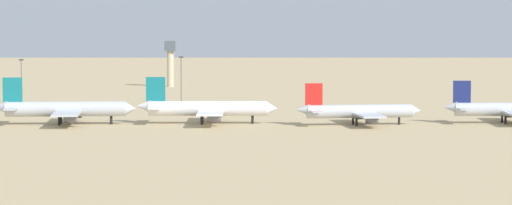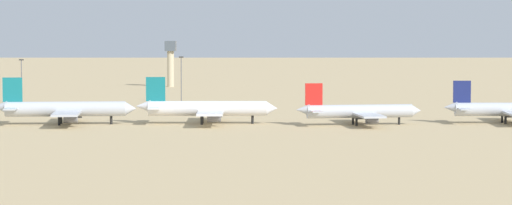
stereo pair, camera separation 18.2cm
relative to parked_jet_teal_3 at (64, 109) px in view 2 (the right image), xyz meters
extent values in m
plane|color=tan|center=(44.20, -1.46, -4.74)|extent=(4000.00, 4000.00, 0.00)
pyramid|color=gray|center=(-2.49, 1017.77, 48.45)|extent=(303.70, 216.73, 106.38)
cylinder|color=silver|center=(0.44, 0.04, 0.04)|extent=(36.70, 7.79, 4.56)
cone|color=silver|center=(20.17, 1.81, 0.04)|extent=(3.79, 4.62, 4.33)
cone|color=silver|center=(-19.30, -1.73, 0.73)|extent=(4.88, 4.26, 3.87)
cube|color=#14727A|center=(-15.44, -1.39, 6.02)|extent=(5.95, 1.10, 7.40)
cube|color=silver|center=(-15.85, 3.15, 0.50)|extent=(4.32, 8.04, 0.41)
cube|color=silver|center=(-15.04, -5.92, 0.50)|extent=(4.32, 8.04, 0.41)
cube|color=silver|center=(1.57, 0.14, -0.64)|extent=(10.97, 36.99, 0.64)
cylinder|color=slate|center=(1.94, 8.75, -2.23)|extent=(4.31, 2.86, 2.51)
cylinder|color=slate|center=(3.47, -8.26, -2.23)|extent=(4.31, 2.86, 2.51)
cylinder|color=black|center=(14.23, 1.28, -3.49)|extent=(0.80, 0.80, 2.51)
cylinder|color=black|center=(-1.51, 2.61, -3.49)|extent=(0.80, 0.80, 2.51)
cylinder|color=black|center=(-1.02, -2.84, -3.49)|extent=(0.80, 0.80, 2.51)
cylinder|color=white|center=(43.70, 3.34, 0.04)|extent=(36.52, 5.54, 4.55)
cone|color=white|center=(63.49, 3.88, 0.04)|extent=(3.53, 4.41, 4.32)
cone|color=white|center=(23.91, 2.81, 0.72)|extent=(4.65, 3.99, 3.87)
cube|color=#14727A|center=(27.77, 2.91, 6.01)|extent=(5.93, 0.73, 7.40)
cube|color=white|center=(27.65, 7.46, 0.49)|extent=(3.85, 7.83, 0.41)
cube|color=white|center=(27.90, -1.64, 0.49)|extent=(3.85, 7.83, 0.41)
cube|color=white|center=(44.83, 3.37, -0.64)|extent=(8.72, 36.60, 0.64)
cylinder|color=slate|center=(45.74, 11.94, -2.24)|extent=(4.16, 2.61, 2.50)
cylinder|color=slate|center=(46.20, -5.12, -2.24)|extent=(4.16, 2.61, 2.50)
cylinder|color=black|center=(57.53, 3.72, -3.49)|extent=(0.80, 0.80, 2.50)
cylinder|color=black|center=(41.92, 6.03, -3.49)|extent=(0.80, 0.80, 2.50)
cylinder|color=black|center=(42.06, 0.57, -3.49)|extent=(0.80, 0.80, 2.50)
cylinder|color=silver|center=(90.22, -0.30, -0.49)|extent=(32.65, 9.01, 4.05)
cone|color=silver|center=(107.63, 2.42, -0.49)|extent=(3.60, 4.27, 3.85)
cone|color=silver|center=(72.81, -3.02, 0.12)|extent=(4.53, 4.03, 3.44)
cube|color=red|center=(76.21, -2.49, 4.83)|extent=(5.28, 1.31, 6.58)
cube|color=silver|center=(75.59, 1.51, -0.08)|extent=(4.27, 7.30, 0.36)
cube|color=silver|center=(76.84, -6.50, -0.08)|extent=(4.27, 7.30, 0.36)
cube|color=silver|center=(91.22, -0.15, -1.09)|extent=(11.81, 33.08, 0.57)
cylinder|color=slate|center=(91.05, 7.51, -2.51)|extent=(3.95, 2.76, 2.23)
cylinder|color=slate|center=(93.39, -7.50, -2.51)|extent=(3.95, 2.76, 2.23)
cylinder|color=black|center=(102.39, 1.60, -3.63)|extent=(0.71, 0.71, 2.23)
cylinder|color=black|center=(88.34, 1.86, -3.63)|extent=(0.71, 0.71, 2.23)
cylinder|color=black|center=(89.09, -2.94, -3.63)|extent=(0.71, 0.71, 2.23)
cylinder|color=silver|center=(136.76, 6.69, -0.36)|extent=(33.48, 4.91, 4.17)
cone|color=silver|center=(118.60, 6.29, 0.27)|extent=(4.25, 3.64, 3.55)
cube|color=navy|center=(122.15, 6.37, 5.12)|extent=(5.44, 0.64, 6.78)
cube|color=silver|center=(122.06, 10.54, 0.06)|extent=(3.49, 7.17, 0.38)
cube|color=silver|center=(122.24, 2.19, 0.06)|extent=(3.49, 7.17, 0.38)
cube|color=silver|center=(137.80, 6.71, -0.98)|extent=(7.83, 33.54, 0.58)
cylinder|color=slate|center=(138.67, 14.56, -2.44)|extent=(3.81, 2.38, 2.30)
cylinder|color=black|center=(135.14, 9.16, -3.59)|extent=(0.73, 0.73, 2.30)
cylinder|color=black|center=(135.25, 4.15, -3.59)|extent=(0.73, 0.73, 2.30)
cylinder|color=#C6B793|center=(13.91, 203.72, 3.80)|extent=(3.20, 3.20, 17.07)
cube|color=#4C5660|center=(13.91, 203.72, 14.74)|extent=(5.20, 5.20, 4.81)
cylinder|color=#59595E|center=(-32.42, 89.27, 3.52)|extent=(0.36, 0.36, 16.52)
cube|color=#333333|center=(-32.42, 89.27, 12.03)|extent=(1.80, 0.50, 0.50)
cylinder|color=#59595E|center=(28.02, 94.88, 3.96)|extent=(0.36, 0.36, 17.41)
cube|color=#333333|center=(28.02, 94.88, 12.92)|extent=(1.80, 0.50, 0.50)
camera|label=1|loc=(65.83, -361.62, 27.40)|focal=83.69mm
camera|label=2|loc=(66.01, -361.62, 27.40)|focal=83.69mm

